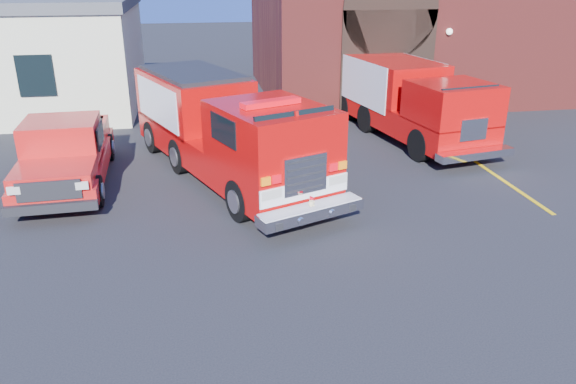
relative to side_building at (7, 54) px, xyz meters
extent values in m
plane|color=black|center=(9.00, -13.00, -2.20)|extent=(100.00, 100.00, 0.00)
cube|color=#E1B10B|center=(15.50, -12.00, -2.20)|extent=(0.12, 3.00, 0.01)
cube|color=#E1B10B|center=(15.50, -9.00, -2.20)|extent=(0.12, 3.00, 0.01)
cube|color=#E1B10B|center=(15.50, -6.00, -2.20)|extent=(0.12, 3.00, 0.01)
cube|color=maroon|center=(18.00, 1.00, 1.80)|extent=(15.00, 10.00, 8.00)
cube|color=black|center=(14.50, -4.02, -0.20)|extent=(3.60, 0.12, 4.00)
cylinder|color=black|center=(14.50, -4.02, 1.80)|extent=(3.60, 0.12, 3.60)
cube|color=beige|center=(0.00, 0.00, -0.20)|extent=(10.00, 8.00, 4.00)
cube|color=black|center=(2.00, -4.03, -0.20)|extent=(1.20, 0.10, 1.40)
cylinder|color=black|center=(8.17, -12.55, -1.71)|extent=(0.66, 1.03, 0.99)
cylinder|color=black|center=(10.01, -11.81, -1.71)|extent=(0.66, 1.03, 0.99)
cube|color=#AF0808|center=(8.02, -9.51, -1.44)|extent=(5.08, 8.33, 0.81)
cube|color=#AF0808|center=(7.26, -7.60, -0.41)|extent=(3.55, 4.50, 1.44)
cube|color=#AF0808|center=(8.99, -11.93, -0.36)|extent=(3.15, 3.50, 1.35)
cube|color=black|center=(9.40, -12.97, 0.00)|extent=(1.86, 0.80, 0.84)
cube|color=red|center=(8.99, -11.93, 0.38)|extent=(1.45, 0.82, 0.13)
cube|color=white|center=(9.53, -13.28, -1.26)|extent=(2.10, 0.88, 0.39)
cube|color=silver|center=(9.53, -13.29, -0.90)|extent=(1.02, 0.45, 0.84)
cube|color=silver|center=(9.62, -13.51, -1.68)|extent=(2.52, 1.39, 0.25)
cube|color=#B7B7BF|center=(6.21, -8.02, -0.41)|extent=(1.23, 3.01, 1.17)
cube|color=#B7B7BF|center=(8.31, -7.18, -0.41)|extent=(1.23, 3.01, 1.17)
sphere|color=beige|center=(9.62, -13.51, -1.48)|extent=(0.17, 0.17, 0.13)
sphere|color=beige|center=(9.62, -13.52, -1.39)|extent=(0.14, 0.14, 0.10)
sphere|color=beige|center=(9.58, -13.52, -1.35)|extent=(0.05, 0.05, 0.04)
sphere|color=beige|center=(9.66, -13.49, -1.35)|extent=(0.05, 0.05, 0.04)
ellipsoid|color=red|center=(9.62, -13.51, -1.36)|extent=(0.14, 0.14, 0.06)
cylinder|color=red|center=(9.63, -13.52, -1.37)|extent=(0.16, 0.16, 0.01)
cylinder|color=black|center=(3.06, -11.26, -1.81)|extent=(0.31, 0.80, 0.79)
cylinder|color=black|center=(4.80, -11.17, -1.81)|extent=(0.31, 0.80, 0.79)
cube|color=red|center=(3.84, -9.39, -1.66)|extent=(2.23, 5.52, 0.44)
cube|color=red|center=(3.93, -11.31, -1.26)|extent=(1.89, 1.57, 0.35)
cube|color=red|center=(3.85, -9.69, -0.87)|extent=(1.90, 1.86, 0.99)
cube|color=red|center=(3.76, -7.81, -1.26)|extent=(1.92, 2.16, 0.54)
cube|color=black|center=(3.97, -12.18, -1.76)|extent=(2.02, 0.23, 0.22)
cylinder|color=black|center=(13.86, -9.19, -1.71)|extent=(0.49, 1.02, 0.98)
cylinder|color=black|center=(15.80, -8.83, -1.71)|extent=(0.49, 1.02, 0.98)
cube|color=#AF0808|center=(14.38, -6.55, -1.44)|extent=(3.49, 7.44, 0.80)
cube|color=#AF0808|center=(14.13, -5.23, -0.41)|extent=(3.01, 4.80, 1.34)
cube|color=#AF0808|center=(14.83, -9.01, -0.50)|extent=(2.59, 2.51, 1.16)
cube|color=#B7B7BF|center=(13.03, -5.43, -0.50)|extent=(0.71, 3.70, 1.52)
cube|color=#B7B7BF|center=(15.24, -5.02, -0.50)|extent=(0.71, 3.70, 1.52)
cube|color=silver|center=(15.06, -10.29, -1.71)|extent=(2.45, 0.83, 0.22)
camera|label=1|loc=(7.28, -24.37, 3.26)|focal=35.00mm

